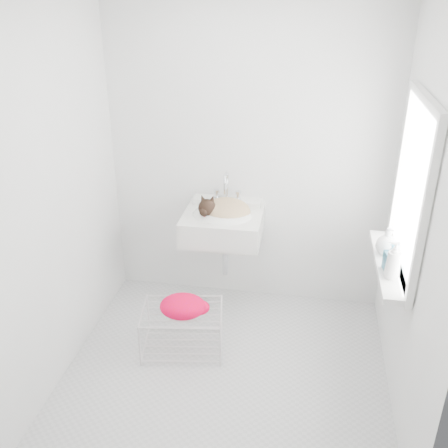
% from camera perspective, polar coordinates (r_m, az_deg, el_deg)
% --- Properties ---
extents(floor, '(2.20, 2.00, 0.02)m').
position_cam_1_polar(floor, '(3.72, 0.29, -15.84)').
color(floor, silver).
rests_on(floor, ground).
extents(back_wall, '(2.20, 0.02, 2.50)m').
position_cam_1_polar(back_wall, '(3.96, 2.76, 7.83)').
color(back_wall, white).
rests_on(back_wall, ground).
extents(right_wall, '(0.02, 2.00, 2.50)m').
position_cam_1_polar(right_wall, '(3.07, 21.05, 0.56)').
color(right_wall, white).
rests_on(right_wall, ground).
extents(left_wall, '(0.02, 2.00, 2.50)m').
position_cam_1_polar(left_wall, '(3.38, -18.42, 3.28)').
color(left_wall, white).
rests_on(left_wall, ground).
extents(window_glass, '(0.01, 0.80, 1.00)m').
position_cam_1_polar(window_glass, '(3.21, 20.50, 3.70)').
color(window_glass, white).
rests_on(window_glass, right_wall).
extents(window_frame, '(0.04, 0.90, 1.10)m').
position_cam_1_polar(window_frame, '(3.21, 20.23, 3.72)').
color(window_frame, white).
rests_on(window_frame, right_wall).
extents(windowsill, '(0.16, 0.88, 0.04)m').
position_cam_1_polar(windowsill, '(3.41, 17.93, -4.30)').
color(windowsill, white).
rests_on(windowsill, right_wall).
extents(sink, '(0.60, 0.52, 0.24)m').
position_cam_1_polar(sink, '(3.89, -0.12, 1.17)').
color(sink, white).
rests_on(sink, back_wall).
extents(faucet, '(0.22, 0.15, 0.22)m').
position_cam_1_polar(faucet, '(4.00, 0.32, 4.05)').
color(faucet, silver).
rests_on(faucet, sink).
extents(cat, '(0.43, 0.38, 0.25)m').
position_cam_1_polar(cat, '(3.85, 0.04, 1.58)').
color(cat, '#A3855D').
rests_on(cat, sink).
extents(wire_rack, '(0.61, 0.48, 0.34)m').
position_cam_1_polar(wire_rack, '(3.80, -4.65, -11.88)').
color(wire_rack, silver).
rests_on(wire_rack, floor).
extents(towel, '(0.34, 0.26, 0.13)m').
position_cam_1_polar(towel, '(3.63, -4.63, -9.66)').
color(towel, '#F00800').
rests_on(towel, wire_rack).
extents(bottle_a, '(0.08, 0.08, 0.20)m').
position_cam_1_polar(bottle_a, '(3.23, 18.19, -5.70)').
color(bottle_a, white).
rests_on(bottle_a, windowsill).
extents(bottle_b, '(0.09, 0.09, 0.18)m').
position_cam_1_polar(bottle_b, '(3.31, 18.00, -4.84)').
color(bottle_b, '#296984').
rests_on(bottle_b, windowsill).
extents(bottle_c, '(0.20, 0.20, 0.18)m').
position_cam_1_polar(bottle_c, '(3.49, 17.63, -3.20)').
color(bottle_c, white).
rests_on(bottle_c, windowsill).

